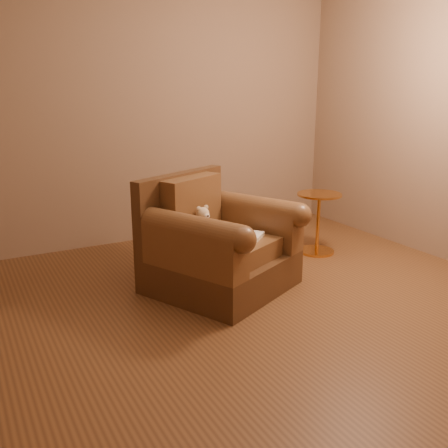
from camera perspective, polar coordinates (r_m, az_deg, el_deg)
floor at (r=3.74m, az=4.91°, el=-9.19°), size 4.00×4.00×0.00m
room at (r=3.40m, az=5.62°, el=18.06°), size 4.02×4.02×2.71m
armchair at (r=3.93m, az=-0.85°, el=-2.51°), size 1.28×1.26×0.88m
teddy_bear at (r=3.90m, az=-2.24°, el=-0.05°), size 0.18×0.20×0.24m
guidebook at (r=3.80m, az=2.11°, el=-1.67°), size 0.46×0.44×0.03m
side_table at (r=4.82m, az=10.70°, el=0.32°), size 0.42×0.42×0.58m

